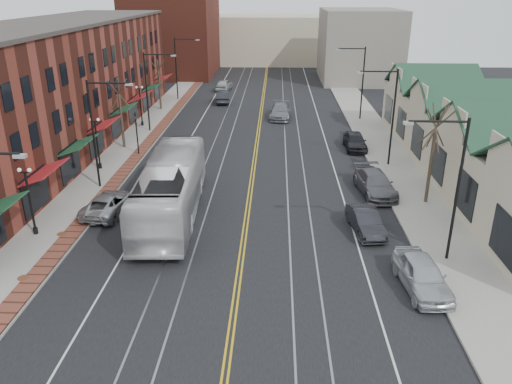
# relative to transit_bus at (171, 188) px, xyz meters

# --- Properties ---
(ground) EXTENTS (160.00, 160.00, 0.00)m
(ground) POSITION_rel_transit_bus_xyz_m (5.00, -11.40, -1.94)
(ground) COLOR black
(ground) RESTS_ON ground
(sidewalk_left) EXTENTS (4.00, 120.00, 0.15)m
(sidewalk_left) POSITION_rel_transit_bus_xyz_m (-7.00, 8.60, -1.87)
(sidewalk_left) COLOR gray
(sidewalk_left) RESTS_ON ground
(sidewalk_right) EXTENTS (4.00, 120.00, 0.15)m
(sidewalk_right) POSITION_rel_transit_bus_xyz_m (17.00, 8.60, -1.87)
(sidewalk_right) COLOR gray
(sidewalk_right) RESTS_ON ground
(building_left) EXTENTS (10.00, 50.00, 11.00)m
(building_left) POSITION_rel_transit_bus_xyz_m (-14.00, 15.60, 3.56)
(building_left) COLOR maroon
(building_left) RESTS_ON ground
(building_right) EXTENTS (8.00, 36.00, 4.60)m
(building_right) POSITION_rel_transit_bus_xyz_m (23.00, 8.60, 0.36)
(building_right) COLOR #C3B696
(building_right) RESTS_ON ground
(backdrop_left) EXTENTS (14.00, 18.00, 14.00)m
(backdrop_left) POSITION_rel_transit_bus_xyz_m (-11.00, 58.60, 5.06)
(backdrop_left) COLOR maroon
(backdrop_left) RESTS_ON ground
(backdrop_mid) EXTENTS (22.00, 14.00, 9.00)m
(backdrop_mid) POSITION_rel_transit_bus_xyz_m (5.00, 73.60, 2.56)
(backdrop_mid) COLOR #C3B696
(backdrop_mid) RESTS_ON ground
(backdrop_right) EXTENTS (12.00, 16.00, 11.00)m
(backdrop_right) POSITION_rel_transit_bus_xyz_m (20.00, 53.60, 3.56)
(backdrop_right) COLOR slate
(backdrop_right) RESTS_ON ground
(streetlight_l_1) EXTENTS (3.33, 0.25, 8.00)m
(streetlight_l_1) POSITION_rel_transit_bus_xyz_m (-6.05, 4.60, 3.08)
(streetlight_l_1) COLOR black
(streetlight_l_1) RESTS_ON sidewalk_left
(streetlight_l_2) EXTENTS (3.33, 0.25, 8.00)m
(streetlight_l_2) POSITION_rel_transit_bus_xyz_m (-6.05, 20.60, 3.08)
(streetlight_l_2) COLOR black
(streetlight_l_2) RESTS_ON sidewalk_left
(streetlight_l_3) EXTENTS (3.33, 0.25, 8.00)m
(streetlight_l_3) POSITION_rel_transit_bus_xyz_m (-6.05, 36.60, 3.08)
(streetlight_l_3) COLOR black
(streetlight_l_3) RESTS_ON sidewalk_left
(streetlight_r_0) EXTENTS (3.33, 0.25, 8.00)m
(streetlight_r_0) POSITION_rel_transit_bus_xyz_m (16.05, -5.40, 3.08)
(streetlight_r_0) COLOR black
(streetlight_r_0) RESTS_ON sidewalk_right
(streetlight_r_1) EXTENTS (3.33, 0.25, 8.00)m
(streetlight_r_1) POSITION_rel_transit_bus_xyz_m (16.05, 10.60, 3.08)
(streetlight_r_1) COLOR black
(streetlight_r_1) RESTS_ON sidewalk_right
(streetlight_r_2) EXTENTS (3.33, 0.25, 8.00)m
(streetlight_r_2) POSITION_rel_transit_bus_xyz_m (16.05, 26.60, 3.08)
(streetlight_r_2) COLOR black
(streetlight_r_2) RESTS_ON sidewalk_right
(lamppost_l_1) EXTENTS (0.84, 0.28, 4.27)m
(lamppost_l_1) POSITION_rel_transit_bus_xyz_m (-7.80, -3.40, 0.26)
(lamppost_l_1) COLOR black
(lamppost_l_1) RESTS_ON sidewalk_left
(lamppost_l_2) EXTENTS (0.84, 0.28, 4.27)m
(lamppost_l_2) POSITION_rel_transit_bus_xyz_m (-7.80, 8.60, 0.26)
(lamppost_l_2) COLOR black
(lamppost_l_2) RESTS_ON sidewalk_left
(lamppost_l_3) EXTENTS (0.84, 0.28, 4.27)m
(lamppost_l_3) POSITION_rel_transit_bus_xyz_m (-7.80, 22.60, 0.26)
(lamppost_l_3) COLOR black
(lamppost_l_3) RESTS_ON sidewalk_left
(tree_left_near) EXTENTS (1.78, 1.37, 6.48)m
(tree_left_near) POSITION_rel_transit_bus_xyz_m (-7.50, 14.60, 1.57)
(tree_left_near) COLOR #382B21
(tree_left_near) RESTS_ON sidewalk_left
(tree_left_far) EXTENTS (1.66, 1.28, 6.02)m
(tree_left_far) POSITION_rel_transit_bus_xyz_m (-7.50, 30.60, 1.33)
(tree_left_far) COLOR #382B21
(tree_left_far) RESTS_ON sidewalk_left
(tree_right_mid) EXTENTS (1.90, 1.46, 6.93)m
(tree_right_mid) POSITION_rel_transit_bus_xyz_m (17.50, 2.60, 1.81)
(tree_right_mid) COLOR #382B21
(tree_right_mid) RESTS_ON sidewalk_right
(manhole_mid) EXTENTS (0.60, 0.60, 0.02)m
(manhole_mid) POSITION_rel_transit_bus_xyz_m (-6.20, -8.40, -1.78)
(manhole_mid) COLOR #592D19
(manhole_mid) RESTS_ON sidewalk_left
(manhole_far) EXTENTS (0.60, 0.60, 0.02)m
(manhole_far) POSITION_rel_transit_bus_xyz_m (-6.20, -3.40, -1.78)
(manhole_far) COLOR #592D19
(manhole_far) RESTS_ON sidewalk_left
(traffic_signal) EXTENTS (0.18, 0.15, 3.80)m
(traffic_signal) POSITION_rel_transit_bus_xyz_m (-5.60, 12.60, 0.41)
(traffic_signal) COLOR black
(traffic_signal) RESTS_ON sidewalk_left
(transit_bus) EXTENTS (3.97, 14.08, 3.88)m
(transit_bus) POSITION_rel_transit_bus_xyz_m (0.00, 0.00, 0.00)
(transit_bus) COLOR silver
(transit_bus) RESTS_ON ground
(parked_suv) EXTENTS (2.95, 5.36, 1.42)m
(parked_suv) POSITION_rel_transit_bus_xyz_m (-4.30, 0.08, -1.23)
(parked_suv) COLOR #A2A5A9
(parked_suv) RESTS_ON ground
(parked_car_a) EXTENTS (2.42, 5.00, 1.65)m
(parked_car_a) POSITION_rel_transit_bus_xyz_m (14.30, -8.32, -1.12)
(parked_car_a) COLOR #B8BBBF
(parked_car_a) RESTS_ON ground
(parked_car_b) EXTENTS (2.08, 4.52, 1.43)m
(parked_car_b) POSITION_rel_transit_bus_xyz_m (12.50, -2.02, -1.22)
(parked_car_b) COLOR black
(parked_car_b) RESTS_ON ground
(parked_car_c) EXTENTS (2.89, 5.81, 1.62)m
(parked_car_c) POSITION_rel_transit_bus_xyz_m (14.20, 4.29, -1.13)
(parked_car_c) COLOR #59585E
(parked_car_c) RESTS_ON ground
(parked_car_d) EXTENTS (1.95, 4.69, 1.59)m
(parked_car_d) POSITION_rel_transit_bus_xyz_m (14.30, 15.30, -1.15)
(parked_car_d) COLOR black
(parked_car_d) RESTS_ON ground
(distant_car_left) EXTENTS (2.18, 4.78, 1.52)m
(distant_car_left) POSITION_rel_transit_bus_xyz_m (-0.29, 35.05, -1.18)
(distant_car_left) COLOR #222227
(distant_car_left) RESTS_ON ground
(distant_car_right) EXTENTS (2.60, 5.75, 1.63)m
(distant_car_right) POSITION_rel_transit_bus_xyz_m (7.32, 27.02, -1.12)
(distant_car_right) COLOR slate
(distant_car_right) RESTS_ON ground
(distant_car_far) EXTENTS (2.45, 5.02, 1.65)m
(distant_car_far) POSITION_rel_transit_bus_xyz_m (-0.94, 43.67, -1.12)
(distant_car_far) COLOR #AAAEB2
(distant_car_far) RESTS_ON ground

